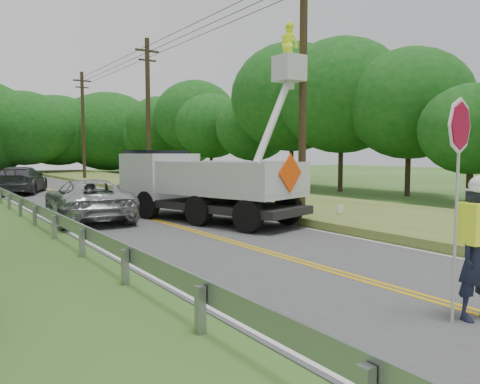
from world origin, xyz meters
TOP-DOWN VIEW (x-y plane):
  - ground at (0.00, 0.00)m, footprint 140.00×140.00m
  - road at (0.00, 14.00)m, footprint 7.20×96.00m
  - guardrail at (-4.02, 14.91)m, footprint 0.18×48.00m
  - utility_poles at (5.00, 17.02)m, footprint 1.60×43.30m
  - tall_grass_verge at (7.10, 14.00)m, footprint 7.00×96.00m
  - treeline_right at (15.73, 23.76)m, footprint 9.45×52.90m
  - flagger at (-0.32, -0.95)m, footprint 1.26×0.64m
  - bucket_truck at (1.49, 11.36)m, footprint 5.45×8.13m
  - suv_silver at (-2.16, 13.19)m, footprint 3.13×5.89m
  - suv_darkgrey at (-2.21, 27.61)m, footprint 4.37×6.38m
  - yard_sign at (5.62, 7.50)m, footprint 0.43×0.16m

SIDE VIEW (x-z plane):
  - ground at x=0.00m, z-range 0.00..0.00m
  - road at x=0.00m, z-range 0.00..0.02m
  - tall_grass_verge at x=7.10m, z-range 0.00..0.30m
  - yard_sign at x=5.62m, z-range 0.14..0.78m
  - guardrail at x=-4.02m, z-range 0.17..0.94m
  - suv_silver at x=-2.16m, z-range 0.02..1.60m
  - suv_darkgrey at x=-2.21m, z-range 0.02..1.74m
  - flagger at x=-0.32m, z-range -0.47..2.90m
  - bucket_truck at x=1.49m, z-range -2.06..5.38m
  - utility_poles at x=5.00m, z-range 0.27..10.27m
  - treeline_right at x=15.73m, z-range 0.53..11.28m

